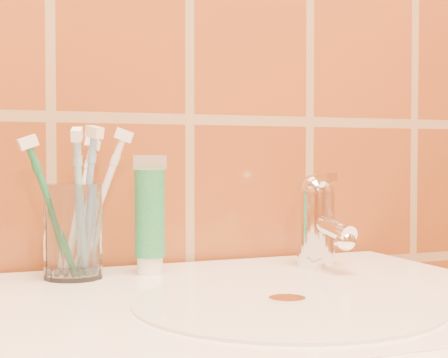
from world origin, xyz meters
name	(u,v)px	position (x,y,z in m)	size (l,w,h in m)	color
glass_tumbler	(73,231)	(-0.17, 1.12, 0.91)	(0.07, 0.07, 0.11)	white
toothpaste_tube	(150,219)	(-0.08, 1.12, 0.92)	(0.04, 0.04, 0.14)	white
faucet	(318,217)	(0.14, 1.09, 0.91)	(0.05, 0.11, 0.12)	white
toothbrush_0	(99,204)	(-0.14, 1.12, 0.94)	(0.08, 0.04, 0.18)	silver
toothbrush_1	(87,203)	(-0.15, 1.12, 0.94)	(0.04, 0.05, 0.18)	#78A4D6
toothbrush_2	(52,210)	(-0.19, 1.11, 0.93)	(0.08, 0.03, 0.17)	#1D7043
toothbrush_3	(79,206)	(-0.17, 1.10, 0.94)	(0.04, 0.07, 0.18)	#7CBCDD
toothbrush_4	(80,206)	(-0.16, 1.15, 0.93)	(0.06, 0.07, 0.17)	silver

